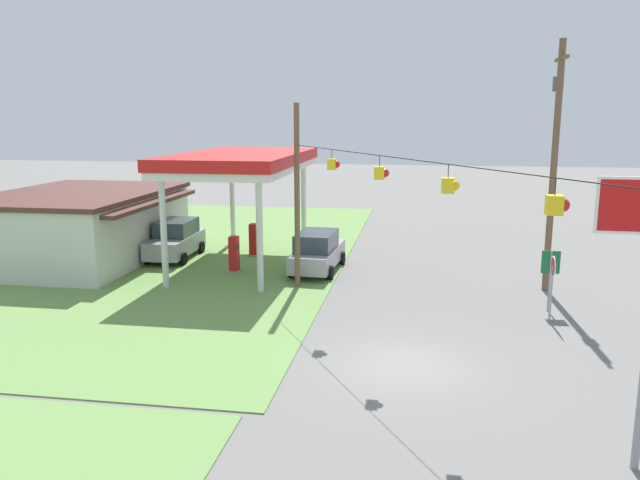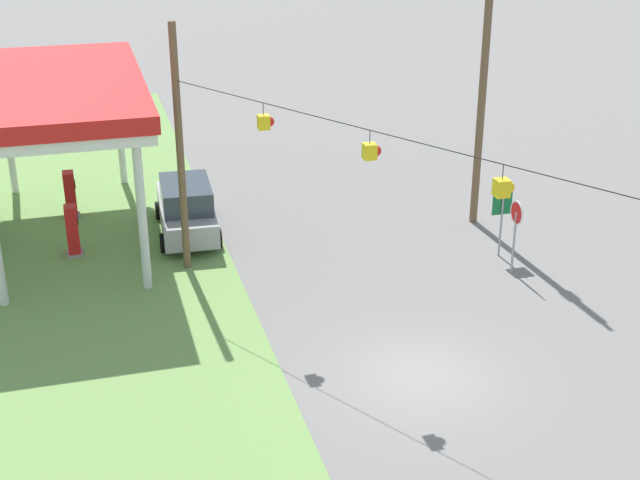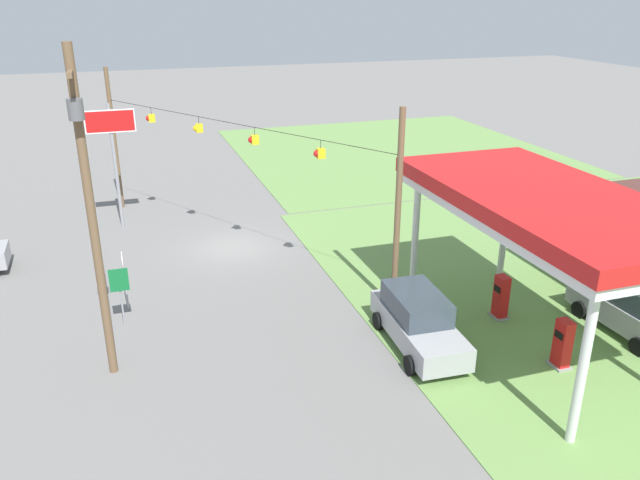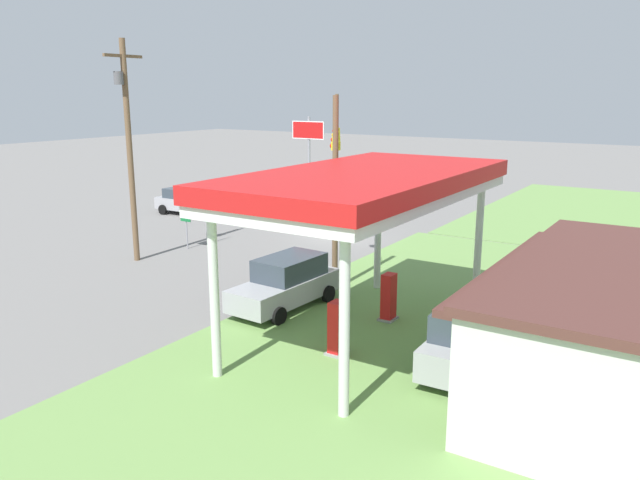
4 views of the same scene
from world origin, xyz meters
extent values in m
plane|color=slate|center=(0.00, 0.00, 0.00)|extent=(160.00, 160.00, 0.00)
cube|color=silver|center=(12.22, 8.57, 5.00)|extent=(11.33, 5.52, 0.35)
cube|color=red|center=(12.22, 8.57, 5.45)|extent=(11.53, 5.72, 0.55)
cylinder|color=silver|center=(7.16, 6.41, 2.41)|extent=(0.28, 0.28, 4.82)
cylinder|color=silver|center=(17.28, 6.41, 2.41)|extent=(0.28, 0.28, 4.82)
cylinder|color=silver|center=(7.16, 10.73, 2.41)|extent=(0.28, 0.28, 4.82)
cylinder|color=silver|center=(17.28, 10.73, 2.41)|extent=(0.28, 0.28, 4.82)
cube|color=#512D28|center=(11.90, 13.23, 3.13)|extent=(9.97, 0.70, 0.20)
cube|color=gray|center=(10.40, 8.57, 0.06)|extent=(0.71, 0.56, 0.12)
cube|color=red|center=(10.40, 8.57, 0.95)|extent=(0.55, 0.40, 1.67)
cube|color=black|center=(10.40, 8.35, 1.29)|extent=(0.39, 0.03, 0.24)
cube|color=gray|center=(14.04, 8.57, 0.06)|extent=(0.71, 0.56, 0.12)
cube|color=red|center=(14.04, 8.57, 0.95)|extent=(0.55, 0.40, 1.67)
cube|color=black|center=(14.04, 8.35, 1.29)|extent=(0.39, 0.03, 0.24)
cube|color=#9E9EA3|center=(11.32, 4.58, 0.76)|extent=(5.10, 2.12, 0.83)
cube|color=#333D47|center=(11.02, 4.60, 1.59)|extent=(2.84, 1.85, 0.84)
cylinder|color=black|center=(12.92, 5.44, 0.34)|extent=(0.69, 0.26, 0.68)
cylinder|color=black|center=(12.82, 3.56, 0.34)|extent=(0.69, 0.26, 0.68)
cylinder|color=black|center=(9.82, 5.61, 0.34)|extent=(0.69, 0.26, 0.68)
cylinder|color=black|center=(9.71, 3.72, 0.34)|extent=(0.69, 0.26, 0.68)
cube|color=#9E9EA3|center=(12.78, 12.55, 0.79)|extent=(4.76, 1.98, 0.91)
cube|color=#333D47|center=(13.07, 12.56, 1.65)|extent=(2.64, 1.78, 0.81)
cylinder|color=black|center=(11.35, 11.57, 0.34)|extent=(0.69, 0.24, 0.68)
cylinder|color=black|center=(11.30, 13.46, 0.34)|extent=(0.69, 0.24, 0.68)
cylinder|color=black|center=(14.27, 11.65, 0.34)|extent=(0.69, 0.24, 0.68)
cylinder|color=black|center=(14.22, 13.54, 0.34)|extent=(0.69, 0.24, 0.68)
cube|color=#9E9EA3|center=(-0.63, -12.35, 0.74)|extent=(1.93, 4.34, 0.79)
cube|color=#333D47|center=(-0.62, -12.61, 1.46)|extent=(1.75, 2.40, 0.65)
cylinder|color=black|center=(-1.60, -11.03, 0.34)|extent=(0.23, 0.68, 0.68)
cylinder|color=black|center=(0.29, -11.00, 0.34)|extent=(0.23, 0.68, 0.68)
cylinder|color=black|center=(-1.54, -13.70, 0.34)|extent=(0.23, 0.68, 0.68)
cylinder|color=black|center=(0.35, -13.67, 0.34)|extent=(0.23, 0.68, 0.68)
cylinder|color=#99999E|center=(5.12, -5.20, 1.05)|extent=(0.08, 0.08, 2.10)
cylinder|color=white|center=(5.12, -5.20, 2.10)|extent=(0.80, 0.03, 0.80)
cylinder|color=red|center=(5.12, -5.20, 2.10)|extent=(0.70, 0.03, 0.70)
cylinder|color=gray|center=(-4.90, -5.09, 3.32)|extent=(0.18, 0.18, 6.63)
cube|color=white|center=(-4.80, -5.09, 5.75)|extent=(0.06, 2.49, 1.18)
cube|color=red|center=(-4.80, -5.09, 5.75)|extent=(0.07, 2.37, 1.06)
cylinder|color=gray|center=(6.45, -5.39, 1.20)|extent=(0.07, 0.07, 2.40)
cube|color=#146B33|center=(6.50, -5.39, 1.95)|extent=(0.04, 0.70, 0.90)
cylinder|color=brown|center=(9.53, -5.85, 5.31)|extent=(0.28, 0.28, 10.63)
cube|color=brown|center=(9.53, -5.85, 9.83)|extent=(2.20, 0.14, 0.14)
cylinder|color=#59595B|center=(9.88, -5.85, 8.83)|extent=(0.44, 0.44, 0.60)
cylinder|color=brown|center=(-8.31, -5.00, 4.04)|extent=(0.24, 0.24, 8.08)
cylinder|color=brown|center=(8.31, 5.00, 4.04)|extent=(0.24, 0.24, 8.08)
cylinder|color=black|center=(0.00, 0.00, 6.30)|extent=(16.64, 10.02, 0.02)
cylinder|color=black|center=(-4.99, -3.00, 6.12)|extent=(0.02, 0.02, 0.35)
cube|color=yellow|center=(-4.99, -3.00, 5.75)|extent=(0.32, 0.32, 0.40)
sphere|color=red|center=(-4.99, -3.17, 5.75)|extent=(0.28, 0.28, 0.28)
cylinder|color=black|center=(-1.66, -1.00, 6.12)|extent=(0.02, 0.02, 0.35)
cube|color=yellow|center=(-1.66, -1.00, 5.75)|extent=(0.32, 0.32, 0.40)
sphere|color=yellow|center=(-1.66, -1.17, 5.75)|extent=(0.28, 0.28, 0.28)
cylinder|color=black|center=(1.66, 1.00, 6.12)|extent=(0.02, 0.02, 0.35)
cube|color=yellow|center=(1.66, 1.00, 5.75)|extent=(0.32, 0.32, 0.40)
sphere|color=red|center=(1.66, 0.83, 5.75)|extent=(0.28, 0.28, 0.28)
cylinder|color=black|center=(4.99, 3.00, 6.12)|extent=(0.02, 0.02, 0.35)
cube|color=yellow|center=(4.99, 3.00, 5.75)|extent=(0.32, 0.32, 0.40)
sphere|color=red|center=(4.99, 2.83, 5.75)|extent=(0.28, 0.28, 0.28)
camera|label=1|loc=(-18.16, -0.30, 7.54)|focal=35.00mm
camera|label=2|loc=(-18.61, 7.96, 12.60)|focal=50.00mm
camera|label=3|loc=(28.69, -4.83, 11.90)|focal=35.00mm
camera|label=4|loc=(29.95, 18.12, 8.18)|focal=35.00mm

